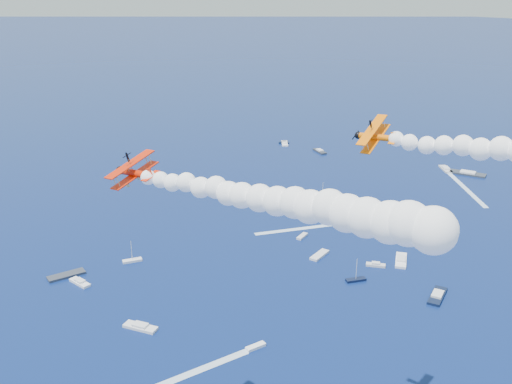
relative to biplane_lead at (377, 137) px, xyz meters
The scene contains 5 objects.
biplane_lead is the anchor object (origin of this frame).
biplane_trail 37.24m from the biplane_lead, 143.41° to the right, with size 8.22×9.22×5.56m, color red, non-canonical shape.
smoke_trail_trail 24.27m from the biplane_lead, 100.93° to the right, with size 49.46×8.20×9.09m, color white, non-canonical shape.
spectator_boats 114.02m from the biplane_lead, 98.04° to the left, with size 224.88×166.15×0.70m.
boat_wakes 98.45m from the biplane_lead, 117.61° to the left, with size 57.84×184.70×0.04m.
Camera 1 is at (44.85, -61.24, 81.88)m, focal length 42.50 mm.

